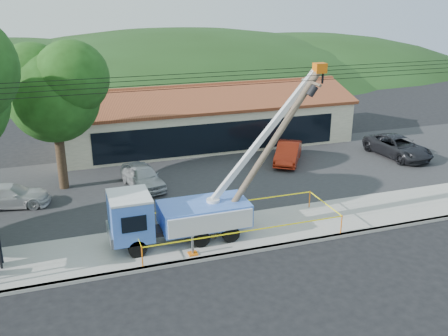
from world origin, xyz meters
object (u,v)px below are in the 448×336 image
leaning_pole (271,146)px  car_dark (397,158)px  utility_truck (177,213)px  car_silver (144,189)px  car_red (287,164)px  car_white (11,208)px

leaning_pole → car_dark: (13.50, 7.70, -4.50)m
utility_truck → car_silver: size_ratio=2.50×
utility_truck → car_red: size_ratio=2.45×
leaning_pole → utility_truck: bearing=176.9°
leaning_pole → car_red: bearing=59.0°
car_silver → car_white: bearing=171.9°
car_red → utility_truck: bearing=-106.1°
car_silver → car_red: size_ratio=0.98×
leaning_pole → car_silver: size_ratio=1.92×
utility_truck → leaning_pole: utility_truck is taller
leaning_pole → car_dark: bearing=29.7°
car_red → car_white: size_ratio=0.99×
car_silver → car_dark: size_ratio=0.79×
car_white → car_dark: 25.92m
car_silver → car_dark: bearing=-11.4°
car_white → car_dark: car_dark is taller
car_silver → utility_truck: bearing=-99.0°
car_dark → car_white: bearing=175.2°
car_silver → car_dark: 18.42m
car_white → car_dark: (25.91, 0.48, 0.00)m
car_dark → utility_truck: bearing=-163.5°
leaning_pole → car_white: size_ratio=1.87×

